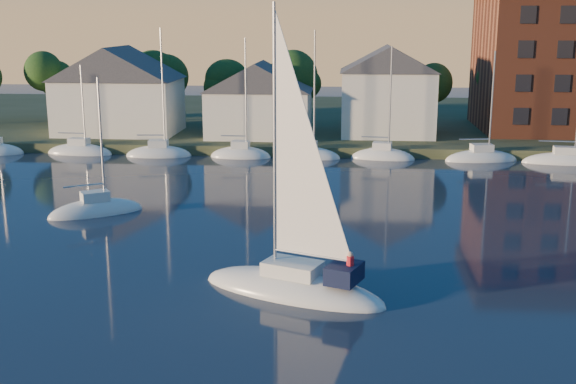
# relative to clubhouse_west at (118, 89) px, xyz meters

# --- Properties ---
(shoreline_land) EXTENTS (160.00, 50.00, 2.00)m
(shoreline_land) POSITION_rel_clubhouse_west_xyz_m (22.00, 17.00, -5.93)
(shoreline_land) COLOR #303921
(shoreline_land) RESTS_ON ground
(wooden_dock) EXTENTS (120.00, 3.00, 1.00)m
(wooden_dock) POSITION_rel_clubhouse_west_xyz_m (22.00, -6.00, -5.93)
(wooden_dock) COLOR brown
(wooden_dock) RESTS_ON ground
(clubhouse_west) EXTENTS (13.65, 9.45, 9.64)m
(clubhouse_west) POSITION_rel_clubhouse_west_xyz_m (0.00, 0.00, 0.00)
(clubhouse_west) COLOR white
(clubhouse_west) RESTS_ON shoreline_land
(clubhouse_centre) EXTENTS (11.55, 8.40, 8.08)m
(clubhouse_centre) POSITION_rel_clubhouse_west_xyz_m (16.00, -1.00, -0.80)
(clubhouse_centre) COLOR white
(clubhouse_centre) RESTS_ON shoreline_land
(clubhouse_east) EXTENTS (10.50, 8.40, 9.80)m
(clubhouse_east) POSITION_rel_clubhouse_west_xyz_m (30.00, 1.00, 0.07)
(clubhouse_east) COLOR white
(clubhouse_east) RESTS_ON shoreline_land
(tree_line) EXTENTS (93.40, 5.40, 8.90)m
(tree_line) POSITION_rel_clubhouse_west_xyz_m (24.00, 5.00, 1.24)
(tree_line) COLOR #39291A
(tree_line) RESTS_ON shoreline_land
(moored_fleet) EXTENTS (71.50, 2.40, 12.05)m
(moored_fleet) POSITION_rel_clubhouse_west_xyz_m (14.00, -9.00, -5.83)
(moored_fleet) COLOR silver
(moored_fleet) RESTS_ON ground
(hero_sailboat) EXTENTS (10.48, 6.76, 15.39)m
(hero_sailboat) POSITION_rel_clubhouse_west_xyz_m (23.28, -45.09, -5.30)
(hero_sailboat) COLOR silver
(hero_sailboat) RESTS_ON ground
(drifting_sailboat_left) EXTENTS (6.89, 5.53, 10.74)m
(drifting_sailboat_left) POSITION_rel_clubhouse_west_xyz_m (7.97, -30.98, -5.84)
(drifting_sailboat_left) COLOR silver
(drifting_sailboat_left) RESTS_ON ground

